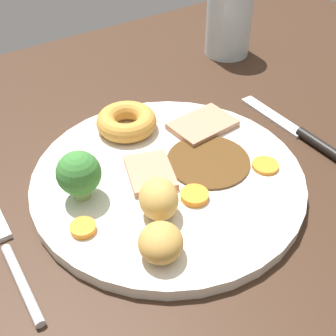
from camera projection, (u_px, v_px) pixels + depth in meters
dining_table at (159, 205)px, 50.64cm from camera, size 120.00×84.00×3.60cm
dinner_plate at (168, 180)px, 50.14cm from camera, size 29.85×29.85×1.40cm
gravy_pool at (206, 159)px, 51.54cm from camera, size 9.43×9.43×0.30cm
meat_slice_main at (150, 173)px, 49.37cm from camera, size 6.52×7.45×0.80cm
meat_slice_under at (203, 125)px, 56.18cm from camera, size 8.08×5.92×0.80cm
yorkshire_pudding at (127, 121)px, 55.37cm from camera, size 7.38×7.38×2.38cm
roast_potato_left at (161, 242)px, 40.39cm from camera, size 5.87×5.93×3.20cm
roast_potato_right at (159, 199)px, 43.98cm from camera, size 5.22×5.62×4.05cm
carrot_coin_front at (195, 196)px, 46.72cm from camera, size 2.92×2.92×0.70cm
carrot_coin_back at (83, 228)px, 43.38cm from camera, size 2.51×2.51×0.67cm
carrot_coin_side at (265, 166)px, 50.56cm from camera, size 2.98×2.98×0.43cm
broccoli_floret at (79, 174)px, 45.25cm from camera, size 4.57×4.57×5.41cm
fork at (10, 258)px, 42.37cm from camera, size 2.12×15.28×0.90cm
knife at (304, 136)px, 56.76cm from camera, size 1.78×18.51×1.20cm
water_glass at (229, 19)px, 71.30cm from camera, size 7.17×7.17×11.24cm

